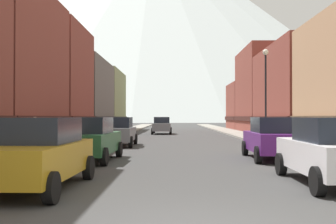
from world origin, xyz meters
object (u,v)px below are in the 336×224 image
Objects in this scene: car_driving_0 at (162,125)px; potted_plant_2 at (58,137)px; car_left_0 at (37,153)px; car_left_1 at (90,139)px; potted_plant_0 at (291,134)px; car_right_0 at (332,151)px; car_right_1 at (273,138)px; pedestrian_0 at (35,138)px; potted_plant_1 at (310,137)px; car_left_2 at (118,131)px; streetlamp_right at (266,82)px.

car_driving_0 is 4.60× the size of potted_plant_2.
car_left_1 is at bearing 90.03° from car_left_0.
car_right_0 is at bearing -102.32° from potted_plant_0.
car_right_0 is 1.01× the size of car_driving_0.
car_right_0 reaches higher than potted_plant_2.
car_right_1 is 10.05m from pedestrian_0.
car_left_0 is 4.51× the size of potted_plant_1.
potted_plant_0 is at bearing 40.16° from car_left_1.
car_left_0 is 13.24m from potted_plant_2.
car_left_2 is 0.75× the size of streetlamp_right.
potted_plant_0 is 1.06× the size of potted_plant_1.
car_left_2 is 15.91m from car_right_0.
car_right_1 is at bearing 0.64° from pedestrian_0.
car_right_1 is (7.60, 0.74, 0.00)m from car_left_1.
pedestrian_0 reaches higher than car_driving_0.
pedestrian_0 reaches higher than potted_plant_0.
car_left_2 is at bearing 30.46° from potted_plant_2.
car_driving_0 is (2.20, 17.50, 0.00)m from car_left_2.
car_right_1 is at bearing -100.91° from streetlamp_right.
potted_plant_1 is at bearing -62.43° from streetlamp_right.
car_right_0 is (7.60, -13.97, 0.00)m from car_left_2.
car_left_2 is at bearing -177.76° from streetlamp_right.
car_right_1 reaches higher than potted_plant_1.
car_left_2 is 8.18m from pedestrian_0.
potted_plant_2 is at bearing -149.54° from car_left_2.
car_left_2 reaches higher than potted_plant_2.
potted_plant_1 is 1.03× the size of potted_plant_2.
car_left_2 is 4.49× the size of potted_plant_1.
potted_plant_0 is at bearing 77.68° from car_right_0.
potted_plant_2 is (-3.20, -1.88, -0.25)m from car_left_2.
car_left_0 and car_right_0 have the same top height.
pedestrian_0 is at bearing 109.49° from car_left_0.
car_right_1 is 25.77m from car_driving_0.
car_left_1 and car_left_2 have the same top height.
streetlamp_right reaches higher than potted_plant_0.
potted_plant_1 is at bearing 56.80° from car_right_1.
pedestrian_0 reaches higher than car_left_2.
potted_plant_2 is (-10.80, 5.81, -0.25)m from car_right_1.
car_right_0 is 4.23× the size of potted_plant_0.
car_right_1 is at bearing 90.01° from car_right_0.
car_right_0 reaches higher than potted_plant_0.
car_right_0 is at bearing -105.99° from potted_plant_1.
pedestrian_0 is (-10.05, 6.17, 0.01)m from car_right_0.
car_driving_0 is (2.20, 25.94, 0.00)m from car_left_1.
potted_plant_1 is 4.86m from streetlamp_right.
car_left_2 is at bearing 118.53° from car_right_0.
car_right_0 is at bearing -36.08° from car_left_1.
car_left_1 is at bearing -63.99° from potted_plant_2.
potted_plant_2 is at bearing 97.22° from pedestrian_0.
potted_plant_1 is at bearing 20.69° from pedestrian_0.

